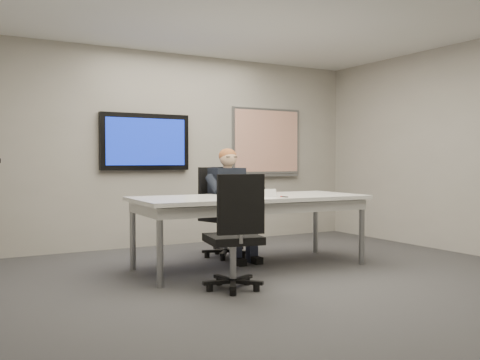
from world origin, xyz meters
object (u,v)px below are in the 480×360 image
conference_table (250,204)px  seated_person (234,215)px  office_chair_far (223,229)px  laptop (242,190)px  office_chair_near (235,254)px

conference_table → seated_person: bearing=85.5°
office_chair_far → laptop: office_chair_far is taller
office_chair_near → seated_person: size_ratio=0.80×
office_chair_far → office_chair_near: bearing=-131.9°
conference_table → laptop: (0.02, 0.23, 0.15)m
office_chair_far → seated_person: (0.02, -0.26, 0.20)m
conference_table → seated_person: seated_person is taller
laptop → office_chair_far: bearing=96.2°
conference_table → office_chair_near: bearing=-125.9°
office_chair_far → laptop: bearing=-109.9°
conference_table → seated_person: 0.53m
conference_table → office_chair_far: size_ratio=2.37×
conference_table → office_chair_far: bearing=89.0°
conference_table → laptop: size_ratio=7.90×
office_chair_far → seated_person: seated_person is taller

